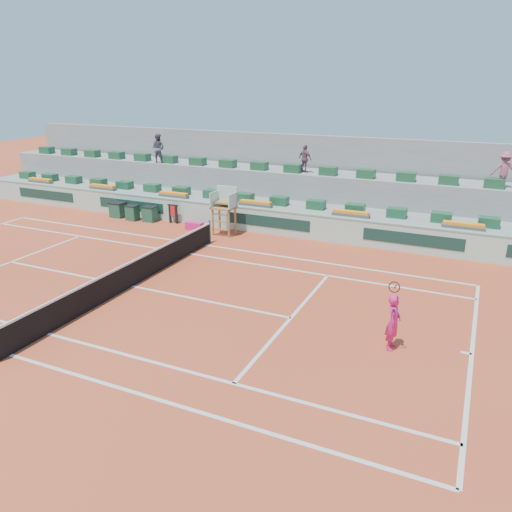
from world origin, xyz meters
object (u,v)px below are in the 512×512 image
Objects in this scene: player_bag at (194,226)px; tennis_player at (393,322)px; umpire_chair at (225,204)px; drink_cooler_a at (150,214)px.

tennis_player reaches higher than player_bag.
umpire_chair reaches higher than player_bag.
umpire_chair is 5.02m from drink_cooler_a.
tennis_player is at bearing -39.78° from umpire_chair.
tennis_player reaches higher than drink_cooler_a.
drink_cooler_a is 16.90m from tennis_player.
player_bag is 1.08× the size of drink_cooler_a.
tennis_player is (9.73, -8.10, -0.70)m from umpire_chair.
drink_cooler_a is at bearing 149.79° from tennis_player.
umpire_chair is at bearing 140.22° from tennis_player.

